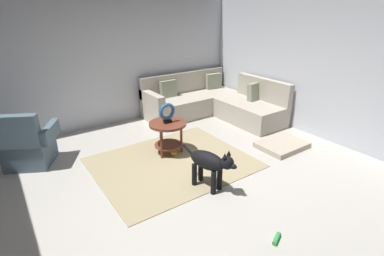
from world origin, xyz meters
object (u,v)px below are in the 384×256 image
(dog, at_px, (210,163))
(dog_toy_rope, at_px, (277,239))
(armchair, at_px, (27,146))
(torus_sculpture, at_px, (167,112))
(dog_toy_ball, at_px, (174,153))
(sectional_couch, at_px, (213,103))
(dog_bed_mat, at_px, (282,145))
(side_table, at_px, (168,130))

(dog, relative_size, dog_toy_rope, 4.91)
(armchair, height_order, torus_sculpture, armchair)
(dog_toy_rope, bearing_deg, dog, 89.16)
(dog_toy_ball, bearing_deg, sectional_couch, 33.67)
(dog_toy_ball, bearing_deg, dog_bed_mat, -25.51)
(torus_sculpture, distance_m, dog_bed_mat, 2.06)
(sectional_couch, relative_size, side_table, 3.75)
(dog_bed_mat, bearing_deg, dog_toy_ball, 154.49)
(dog, bearing_deg, dog_toy_rope, 72.97)
(torus_sculpture, bearing_deg, dog, -93.52)
(armchair, height_order, dog_bed_mat, armchair)
(side_table, bearing_deg, torus_sculpture, -97.13)
(dog_toy_rope, bearing_deg, dog_toy_ball, 87.05)
(dog_toy_ball, bearing_deg, side_table, 99.26)
(sectional_couch, xyz_separation_m, armchair, (-3.65, -0.12, 0.03))
(armchair, relative_size, dog_toy_rope, 5.85)
(armchair, height_order, dog_toy_ball, armchair)
(side_table, bearing_deg, dog, -93.52)
(armchair, distance_m, side_table, 2.11)
(armchair, height_order, side_table, armchair)
(torus_sculpture, height_order, dog_toy_rope, torus_sculpture)
(armchair, distance_m, dog_bed_mat, 4.07)
(side_table, bearing_deg, dog_toy_rope, -92.21)
(side_table, bearing_deg, armchair, 155.82)
(dog_toy_ball, height_order, dog_toy_rope, dog_toy_ball)
(sectional_couch, bearing_deg, dog_bed_mat, -90.36)
(sectional_couch, relative_size, dog_bed_mat, 2.81)
(armchair, xyz_separation_m, torus_sculpture, (1.93, -0.87, 0.39))
(sectional_couch, relative_size, dog_toy_ball, 22.16)
(torus_sculpture, height_order, dog_bed_mat, torus_sculpture)
(sectional_couch, height_order, armchair, same)
(sectional_couch, distance_m, dog_toy_ball, 2.05)
(dog_bed_mat, bearing_deg, dog, -172.29)
(sectional_couch, height_order, side_table, sectional_couch)
(torus_sculpture, relative_size, dog_bed_mat, 0.41)
(torus_sculpture, height_order, dog, torus_sculpture)
(dog, relative_size, dog_toy_ball, 8.16)
(sectional_couch, height_order, dog_toy_ball, sectional_couch)
(torus_sculpture, bearing_deg, armchair, 155.82)
(armchair, xyz_separation_m, side_table, (1.93, -0.87, 0.09))
(sectional_couch, bearing_deg, armchair, -178.05)
(dog, bearing_deg, side_table, -109.72)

